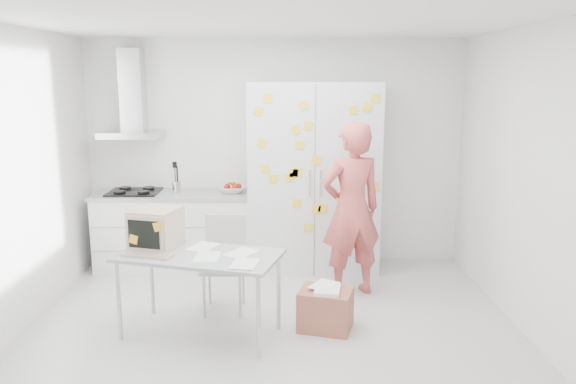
{
  "coord_description": "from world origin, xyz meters",
  "views": [
    {
      "loc": [
        0.1,
        -4.76,
        2.26
      ],
      "look_at": [
        0.15,
        0.76,
        1.12
      ],
      "focal_mm": 35.0,
      "sensor_mm": 36.0,
      "label": 1
    }
  ],
  "objects_px": {
    "cardboard_box": "(326,309)",
    "desk": "(171,240)",
    "chair": "(225,257)",
    "person": "(351,210)"
  },
  "relations": [
    {
      "from": "cardboard_box",
      "to": "desk",
      "type": "bearing_deg",
      "value": 179.51
    },
    {
      "from": "chair",
      "to": "desk",
      "type": "bearing_deg",
      "value": -130.78
    },
    {
      "from": "person",
      "to": "cardboard_box",
      "type": "bearing_deg",
      "value": 51.51
    },
    {
      "from": "chair",
      "to": "cardboard_box",
      "type": "xyz_separation_m",
      "value": [
        0.96,
        -0.48,
        -0.34
      ]
    },
    {
      "from": "desk",
      "to": "cardboard_box",
      "type": "bearing_deg",
      "value": 15.46
    },
    {
      "from": "cardboard_box",
      "to": "chair",
      "type": "bearing_deg",
      "value": 153.64
    },
    {
      "from": "person",
      "to": "desk",
      "type": "relative_size",
      "value": 1.19
    },
    {
      "from": "chair",
      "to": "cardboard_box",
      "type": "bearing_deg",
      "value": -25.06
    },
    {
      "from": "person",
      "to": "chair",
      "type": "distance_m",
      "value": 1.39
    },
    {
      "from": "desk",
      "to": "chair",
      "type": "bearing_deg",
      "value": 63.87
    }
  ]
}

